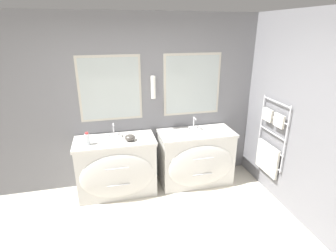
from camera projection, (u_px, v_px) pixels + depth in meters
wall_back at (129, 103)px, 3.96m from camera, size 5.63×0.15×2.60m
wall_right at (293, 117)px, 3.43m from camera, size 0.13×3.89×2.60m
vanity_left at (117, 167)px, 3.89m from camera, size 1.16×0.62×0.87m
vanity_right at (196, 158)px, 4.16m from camera, size 1.16×0.62×0.87m
faucet_left at (114, 130)px, 3.86m from camera, size 0.17×0.12×0.20m
faucet_right at (194, 123)px, 4.13m from camera, size 0.17×0.12×0.20m
toiletry_bottle at (87, 139)px, 3.58m from camera, size 0.07×0.07×0.18m
amenity_bowl at (130, 138)px, 3.72m from camera, size 0.15×0.15×0.09m
soap_dish at (184, 136)px, 3.86m from camera, size 0.11×0.08×0.04m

